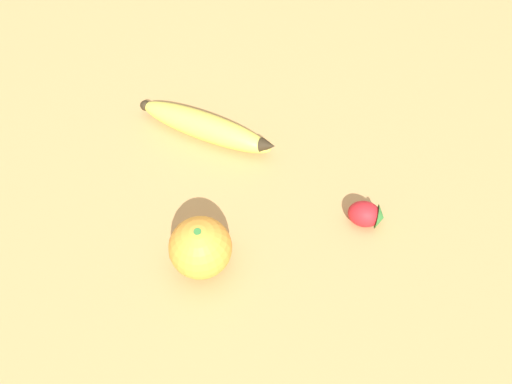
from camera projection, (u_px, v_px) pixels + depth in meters
ground_plane at (194, 150)px, 0.74m from camera, size 3.00×3.00×0.00m
banana at (206, 127)px, 0.74m from camera, size 0.14×0.21×0.04m
orange at (200, 248)px, 0.60m from camera, size 0.08×0.08×0.08m
strawberry at (367, 215)px, 0.66m from camera, size 0.06×0.06×0.03m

